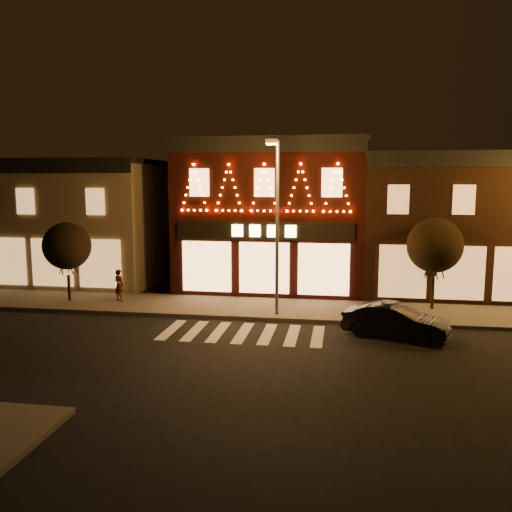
# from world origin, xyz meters

# --- Properties ---
(ground) EXTENTS (120.00, 120.00, 0.00)m
(ground) POSITION_xyz_m (0.00, 0.00, 0.00)
(ground) COLOR black
(ground) RESTS_ON ground
(sidewalk_far) EXTENTS (44.00, 4.00, 0.15)m
(sidewalk_far) POSITION_xyz_m (2.00, 8.00, 0.07)
(sidewalk_far) COLOR #47423D
(sidewalk_far) RESTS_ON ground
(building_left) EXTENTS (12.20, 8.28, 7.30)m
(building_left) POSITION_xyz_m (-13.00, 13.99, 3.66)
(building_left) COLOR #7D6C59
(building_left) RESTS_ON ground
(building_pulp) EXTENTS (10.20, 8.34, 8.30)m
(building_pulp) POSITION_xyz_m (0.00, 13.98, 4.16)
(building_pulp) COLOR black
(building_pulp) RESTS_ON ground
(building_right_a) EXTENTS (9.20, 8.28, 7.50)m
(building_right_a) POSITION_xyz_m (9.50, 13.99, 3.76)
(building_right_a) COLOR black
(building_right_a) RESTS_ON ground
(streetlamp_mid) EXTENTS (0.49, 1.75, 7.65)m
(streetlamp_mid) POSITION_xyz_m (1.03, 6.50, 4.64)
(streetlamp_mid) COLOR #59595E
(streetlamp_mid) RESTS_ON sidewalk_far
(tree_left) EXTENTS (2.35, 2.35, 3.92)m
(tree_left) POSITION_xyz_m (-9.54, 7.80, 2.90)
(tree_left) COLOR black
(tree_left) RESTS_ON sidewalk_far
(tree_right) EXTENTS (2.55, 2.55, 4.26)m
(tree_right) POSITION_xyz_m (8.11, 8.91, 3.13)
(tree_right) COLOR black
(tree_right) RESTS_ON sidewalk_far
(dark_sedan) EXTENTS (4.26, 2.67, 1.32)m
(dark_sedan) POSITION_xyz_m (5.99, 4.32, 0.66)
(dark_sedan) COLOR black
(dark_sedan) RESTS_ON ground
(pedestrian) EXTENTS (0.68, 0.58, 1.58)m
(pedestrian) POSITION_xyz_m (-7.04, 8.14, 0.94)
(pedestrian) COLOR gray
(pedestrian) RESTS_ON sidewalk_far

